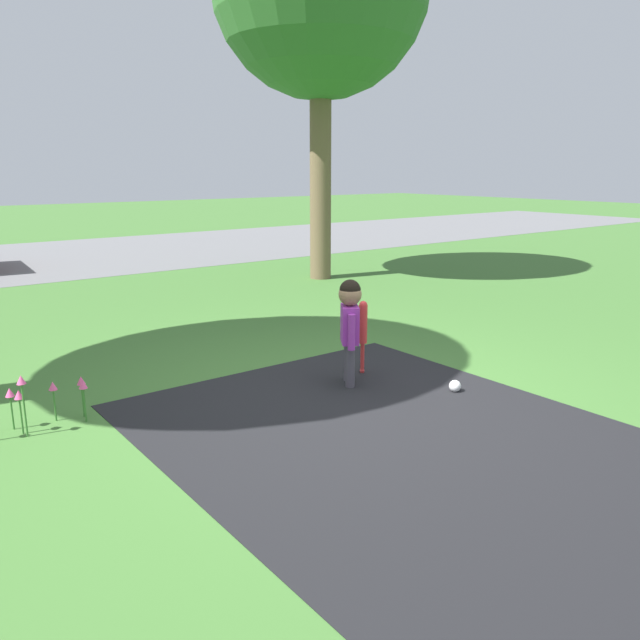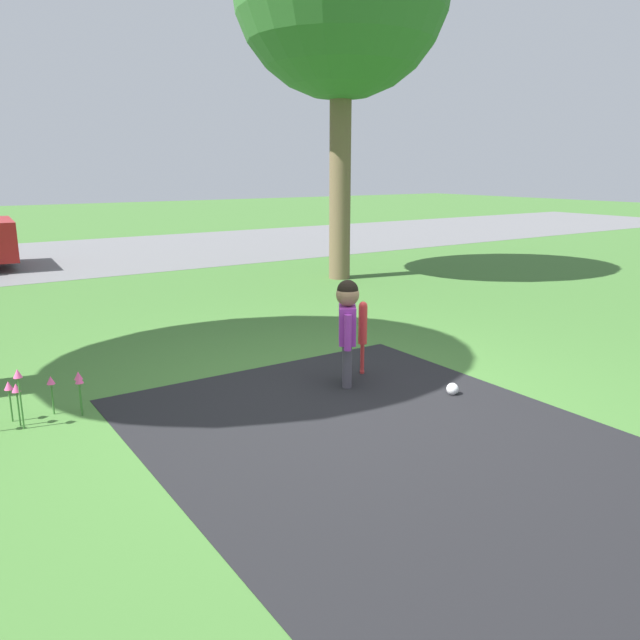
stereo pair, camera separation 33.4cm
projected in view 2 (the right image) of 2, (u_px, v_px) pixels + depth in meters
ground_plane at (338, 397)px, 4.89m from camera, size 60.00×60.00×0.00m
driveway_strip at (626, 572)px, 2.77m from camera, size 2.89×7.00×0.01m
street_strip at (64, 256)px, 12.72m from camera, size 40.00×6.00×0.01m
child at (347, 318)px, 5.05m from camera, size 0.25×0.31×0.88m
baseball_bat at (363, 327)px, 5.36m from camera, size 0.08×0.08×0.65m
sports_ball at (452, 389)px, 4.94m from camera, size 0.10×0.10×0.10m
flower_bed at (35, 386)px, 4.37m from camera, size 0.67×0.24×0.43m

